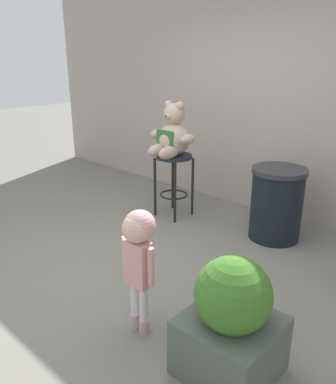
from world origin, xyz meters
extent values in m
plane|color=slate|center=(0.00, 0.00, 0.00)|extent=(24.00, 24.00, 0.00)
cube|color=#A69A90|center=(0.00, 2.31, 1.59)|extent=(7.88, 0.30, 3.18)
cylinder|color=#1D252D|center=(-0.54, 1.27, 0.75)|extent=(0.43, 0.43, 0.04)
cylinder|color=black|center=(-0.70, 1.10, 0.37)|extent=(0.03, 0.03, 0.73)
cylinder|color=black|center=(-0.37, 1.10, 0.37)|extent=(0.03, 0.03, 0.73)
cylinder|color=black|center=(-0.70, 1.43, 0.37)|extent=(0.03, 0.03, 0.73)
cylinder|color=black|center=(-0.37, 1.43, 0.37)|extent=(0.03, 0.03, 0.73)
torus|color=black|center=(-0.54, 1.27, 0.27)|extent=(0.35, 0.35, 0.02)
sphere|color=tan|center=(-0.54, 1.27, 0.96)|extent=(0.38, 0.38, 0.38)
cube|color=#296A2F|center=(-0.54, 1.11, 0.97)|extent=(0.24, 0.03, 0.23)
sphere|color=tan|center=(-0.54, 1.27, 1.26)|extent=(0.25, 0.25, 0.25)
ellipsoid|color=#AE9893|center=(-0.54, 1.16, 1.24)|extent=(0.10, 0.08, 0.07)
sphere|color=black|center=(-0.54, 1.13, 1.24)|extent=(0.03, 0.03, 0.03)
sphere|color=tan|center=(-0.62, 1.27, 1.35)|extent=(0.10, 0.10, 0.10)
sphere|color=tan|center=(-0.45, 1.27, 1.35)|extent=(0.10, 0.10, 0.10)
ellipsoid|color=tan|center=(-0.77, 1.24, 1.00)|extent=(0.13, 0.21, 0.12)
ellipsoid|color=tan|center=(-0.31, 1.24, 1.00)|extent=(0.13, 0.21, 0.12)
ellipsoid|color=tan|center=(-0.62, 1.09, 0.85)|extent=(0.13, 0.32, 0.15)
ellipsoid|color=tan|center=(-0.45, 1.09, 0.85)|extent=(0.13, 0.32, 0.15)
cylinder|color=#C29A9E|center=(0.66, -0.50, 0.05)|extent=(0.08, 0.08, 0.11)
cylinder|color=silver|center=(0.66, -0.50, 0.25)|extent=(0.06, 0.06, 0.28)
cylinder|color=#C29A9E|center=(0.75, -0.50, 0.05)|extent=(0.08, 0.08, 0.11)
cylinder|color=silver|center=(0.75, -0.50, 0.25)|extent=(0.06, 0.06, 0.28)
cube|color=#D99495|center=(0.70, -0.50, 0.55)|extent=(0.19, 0.11, 0.33)
cylinder|color=#D99495|center=(0.58, -0.50, 0.57)|extent=(0.05, 0.05, 0.28)
cylinder|color=#D99495|center=(0.83, -0.50, 0.57)|extent=(0.05, 0.05, 0.28)
sphere|color=#D8B293|center=(0.70, -0.50, 0.81)|extent=(0.20, 0.20, 0.20)
sphere|color=#D99999|center=(0.70, -0.48, 0.82)|extent=(0.22, 0.22, 0.22)
cylinder|color=black|center=(0.69, 1.53, 0.37)|extent=(0.54, 0.54, 0.74)
cylinder|color=#2D2D33|center=(0.69, 1.53, 0.76)|extent=(0.57, 0.57, 0.05)
cube|color=#4F574E|center=(1.40, -0.40, 0.20)|extent=(0.55, 0.55, 0.39)
sphere|color=#3C7025|center=(1.40, -0.40, 0.57)|extent=(0.46, 0.46, 0.46)
camera|label=1|loc=(2.41, -2.07, 1.88)|focal=35.95mm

